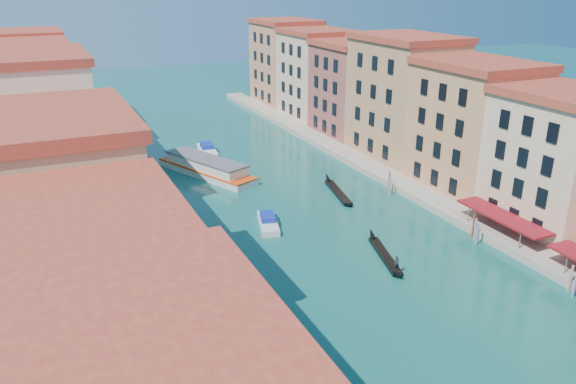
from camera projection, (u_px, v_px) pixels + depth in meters
name	position (u px, v px, depth m)	size (l,w,h in m)	color
left_bank_palazzos	(47.00, 154.00, 67.36)	(12.80, 128.40, 21.00)	tan
right_bank_palazzos	(425.00, 111.00, 89.29)	(12.80, 128.40, 21.00)	brown
quay	(379.00, 172.00, 89.49)	(4.00, 140.00, 1.00)	gray
mooring_poles_right	(551.00, 273.00, 57.29)	(1.44, 54.24, 3.20)	#58301E
vaporetto_far	(206.00, 167.00, 89.37)	(11.64, 19.51, 2.88)	silver
gondola_fore	(385.00, 254.00, 63.09)	(3.98, 11.57, 2.35)	black
gondola_far	(337.00, 191.00, 81.99)	(3.59, 12.74, 1.82)	black
motorboat_mid	(268.00, 222.00, 71.17)	(3.97, 7.21, 1.42)	silver
motorboat_far	(207.00, 149.00, 101.00)	(3.36, 8.14, 1.64)	white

